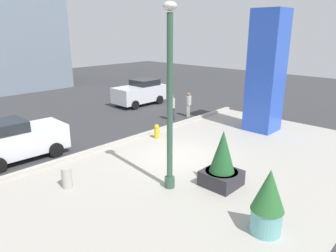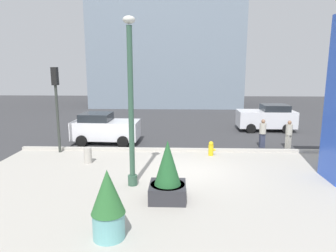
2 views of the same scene
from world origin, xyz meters
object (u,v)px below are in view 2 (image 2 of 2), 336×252
at_px(car_far_lane, 105,128).
at_px(car_intersection, 267,118).
at_px(potted_plant_by_pillar, 168,175).
at_px(pedestrian_crossing, 289,133).
at_px(fire_hydrant, 211,149).
at_px(traffic_light_corner, 56,96).
at_px(concrete_bollard, 88,155).
at_px(lamp_post, 131,107).
at_px(potted_plant_near_right, 108,204).
at_px(pedestrian_by_curb, 263,132).

height_order(car_far_lane, car_intersection, car_intersection).
xyz_separation_m(potted_plant_by_pillar, pedestrian_crossing, (6.41, 6.90, -0.03)).
height_order(fire_hydrant, traffic_light_corner, traffic_light_corner).
relative_size(traffic_light_corner, car_intersection, 1.13).
height_order(concrete_bollard, car_intersection, car_intersection).
distance_m(potted_plant_by_pillar, concrete_bollard, 5.52).
distance_m(lamp_post, potted_plant_by_pillar, 2.83).
relative_size(potted_plant_near_right, car_intersection, 0.49).
bearing_deg(lamp_post, traffic_light_corner, 135.86).
relative_size(potted_plant_by_pillar, fire_hydrant, 2.78).
bearing_deg(pedestrian_crossing, pedestrian_by_curb, 173.45).
height_order(potted_plant_by_pillar, concrete_bollard, potted_plant_by_pillar).
xyz_separation_m(potted_plant_near_right, car_far_lane, (-2.57, 10.22, -0.09)).
bearing_deg(potted_plant_near_right, traffic_light_corner, 118.94).
height_order(potted_plant_near_right, pedestrian_by_curb, potted_plant_near_right).
bearing_deg(concrete_bollard, potted_plant_by_pillar, -44.84).
relative_size(fire_hydrant, traffic_light_corner, 0.17).
relative_size(lamp_post, pedestrian_crossing, 3.96).
relative_size(lamp_post, concrete_bollard, 8.28).
xyz_separation_m(car_intersection, pedestrian_crossing, (-0.14, -4.86, -0.06)).
xyz_separation_m(traffic_light_corner, car_far_lane, (1.91, 2.12, -2.12)).
height_order(potted_plant_by_pillar, pedestrian_by_curb, potted_plant_by_pillar).
distance_m(pedestrian_by_curb, pedestrian_crossing, 1.40).
xyz_separation_m(potted_plant_by_pillar, traffic_light_corner, (-5.94, 5.65, 2.11)).
height_order(lamp_post, car_far_lane, lamp_post).
height_order(fire_hydrant, car_intersection, car_intersection).
xyz_separation_m(fire_hydrant, concrete_bollard, (-5.90, -1.46, 0.01)).
height_order(potted_plant_by_pillar, car_far_lane, potted_plant_by_pillar).
relative_size(lamp_post, potted_plant_near_right, 3.26).
bearing_deg(potted_plant_by_pillar, pedestrian_by_curb, 54.59).
height_order(potted_plant_near_right, concrete_bollard, potted_plant_near_right).
distance_m(car_far_lane, car_intersection, 11.29).
bearing_deg(lamp_post, pedestrian_by_curb, 42.23).
height_order(potted_plant_by_pillar, fire_hydrant, potted_plant_by_pillar).
bearing_deg(pedestrian_by_curb, potted_plant_near_right, -124.27).
distance_m(concrete_bollard, car_intersection, 13.10).
distance_m(potted_plant_near_right, fire_hydrant, 8.54).
relative_size(potted_plant_by_pillar, concrete_bollard, 2.78).
bearing_deg(concrete_bollard, traffic_light_corner, 138.88).
bearing_deg(fire_hydrant, concrete_bollard, -166.07).
bearing_deg(car_far_lane, pedestrian_crossing, -4.80).
xyz_separation_m(lamp_post, car_far_lane, (-2.63, 6.53, -2.14)).
bearing_deg(pedestrian_by_curb, fire_hydrant, -150.37).
relative_size(car_intersection, pedestrian_by_curb, 2.45).
distance_m(traffic_light_corner, pedestrian_crossing, 12.59).
height_order(lamp_post, potted_plant_near_right, lamp_post).
relative_size(potted_plant_by_pillar, potted_plant_near_right, 1.09).
relative_size(concrete_bollard, car_intersection, 0.19).
distance_m(traffic_light_corner, pedestrian_by_curb, 11.25).
distance_m(potted_plant_near_right, pedestrian_crossing, 12.21).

